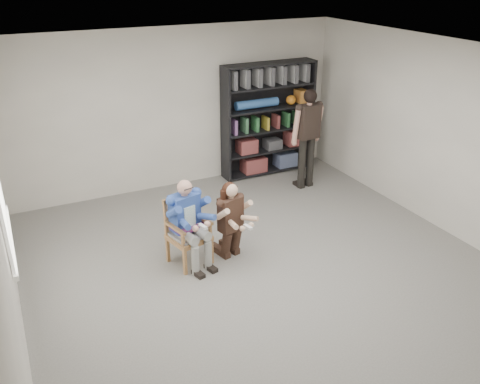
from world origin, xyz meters
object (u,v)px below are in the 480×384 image
bookshelf (268,119)px  standing_man (307,140)px  armchair (189,232)px  seated_man (188,223)px  kneeling_woman (232,221)px

bookshelf → standing_man: bearing=-73.5°
armchair → seated_man: size_ratio=0.77×
armchair → kneeling_woman: (0.58, -0.12, 0.09)m
kneeling_woman → bookshelf: bearing=38.7°
kneeling_woman → bookshelf: bookshelf is taller
seated_man → standing_man: bearing=14.1°
bookshelf → standing_man: size_ratio=1.17×
standing_man → armchair: bearing=-157.0°
armchair → kneeling_woman: kneeling_woman is taller
armchair → kneeling_woman: size_ratio=0.84×
kneeling_woman → standing_man: size_ratio=0.63×
seated_man → kneeling_woman: 0.59m
kneeling_woman → standing_man: bearing=22.0°
armchair → bookshelf: bookshelf is taller
armchair → standing_man: (2.80, 1.47, 0.42)m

